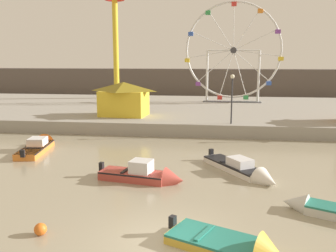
{
  "coord_description": "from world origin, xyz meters",
  "views": [
    {
      "loc": [
        1.66,
        -11.43,
        6.08
      ],
      "look_at": [
        -1.26,
        11.05,
        1.92
      ],
      "focal_mm": 39.36,
      "sensor_mm": 36.0,
      "label": 1
    }
  ],
  "objects_px": {
    "mooring_buoy_orange": "(40,229)",
    "drop_tower_yellow_tower": "(115,35)",
    "motorboat_white_red_stripe": "(245,170)",
    "carnival_booth_yellow_awning": "(124,98)",
    "promenade_lamp_near": "(232,92)",
    "motorboat_faded_red": "(147,175)",
    "motorboat_mustard_yellow": "(240,248)",
    "motorboat_orange_hull": "(40,145)",
    "motorboat_pale_grey": "(335,211)",
    "ferris_wheel_white_frame": "(233,52)"
  },
  "relations": [
    {
      "from": "motorboat_orange_hull",
      "to": "promenade_lamp_near",
      "type": "xyz_separation_m",
      "value": [
        13.06,
        5.84,
        3.28
      ]
    },
    {
      "from": "motorboat_pale_grey",
      "to": "carnival_booth_yellow_awning",
      "type": "height_order",
      "value": "carnival_booth_yellow_awning"
    },
    {
      "from": "motorboat_pale_grey",
      "to": "drop_tower_yellow_tower",
      "type": "xyz_separation_m",
      "value": [
        -17.45,
        32.31,
        8.84
      ]
    },
    {
      "from": "carnival_booth_yellow_awning",
      "to": "motorboat_faded_red",
      "type": "bearing_deg",
      "value": -67.04
    },
    {
      "from": "carnival_booth_yellow_awning",
      "to": "motorboat_orange_hull",
      "type": "bearing_deg",
      "value": -108.11
    },
    {
      "from": "motorboat_orange_hull",
      "to": "ferris_wheel_white_frame",
      "type": "distance_m",
      "value": 25.62
    },
    {
      "from": "ferris_wheel_white_frame",
      "to": "promenade_lamp_near",
      "type": "relative_size",
      "value": 2.98
    },
    {
      "from": "mooring_buoy_orange",
      "to": "carnival_booth_yellow_awning",
      "type": "bearing_deg",
      "value": 95.97
    },
    {
      "from": "motorboat_mustard_yellow",
      "to": "carnival_booth_yellow_awning",
      "type": "relative_size",
      "value": 0.89
    },
    {
      "from": "drop_tower_yellow_tower",
      "to": "carnival_booth_yellow_awning",
      "type": "xyz_separation_m",
      "value": [
        4.62,
        -14.63,
        -6.47
      ]
    },
    {
      "from": "motorboat_orange_hull",
      "to": "promenade_lamp_near",
      "type": "relative_size",
      "value": 1.45
    },
    {
      "from": "motorboat_faded_red",
      "to": "motorboat_mustard_yellow",
      "type": "xyz_separation_m",
      "value": [
        4.19,
        -6.5,
        -0.13
      ]
    },
    {
      "from": "motorboat_faded_red",
      "to": "motorboat_mustard_yellow",
      "type": "height_order",
      "value": "motorboat_faded_red"
    },
    {
      "from": "motorboat_pale_grey",
      "to": "motorboat_white_red_stripe",
      "type": "distance_m",
      "value": 5.78
    },
    {
      "from": "motorboat_mustard_yellow",
      "to": "carnival_booth_yellow_awning",
      "type": "height_order",
      "value": "carnival_booth_yellow_awning"
    },
    {
      "from": "motorboat_pale_grey",
      "to": "promenade_lamp_near",
      "type": "height_order",
      "value": "promenade_lamp_near"
    },
    {
      "from": "motorboat_white_red_stripe",
      "to": "drop_tower_yellow_tower",
      "type": "relative_size",
      "value": 0.33
    },
    {
      "from": "motorboat_orange_hull",
      "to": "ferris_wheel_white_frame",
      "type": "height_order",
      "value": "ferris_wheel_white_frame"
    },
    {
      "from": "motorboat_white_red_stripe",
      "to": "carnival_booth_yellow_awning",
      "type": "xyz_separation_m",
      "value": [
        -9.76,
        12.78,
        2.35
      ]
    },
    {
      "from": "motorboat_pale_grey",
      "to": "motorboat_orange_hull",
      "type": "bearing_deg",
      "value": -2.26
    },
    {
      "from": "motorboat_white_red_stripe",
      "to": "drop_tower_yellow_tower",
      "type": "height_order",
      "value": "drop_tower_yellow_tower"
    },
    {
      "from": "motorboat_pale_grey",
      "to": "carnival_booth_yellow_awning",
      "type": "relative_size",
      "value": 0.98
    },
    {
      "from": "drop_tower_yellow_tower",
      "to": "promenade_lamp_near",
      "type": "relative_size",
      "value": 4.1
    },
    {
      "from": "motorboat_faded_red",
      "to": "drop_tower_yellow_tower",
      "type": "distance_m",
      "value": 31.8
    },
    {
      "from": "mooring_buoy_orange",
      "to": "promenade_lamp_near",
      "type": "bearing_deg",
      "value": 67.73
    },
    {
      "from": "motorboat_orange_hull",
      "to": "drop_tower_yellow_tower",
      "type": "relative_size",
      "value": 0.35
    },
    {
      "from": "motorboat_mustard_yellow",
      "to": "drop_tower_yellow_tower",
      "type": "distance_m",
      "value": 39.11
    },
    {
      "from": "promenade_lamp_near",
      "to": "motorboat_faded_red",
      "type": "bearing_deg",
      "value": -111.74
    },
    {
      "from": "ferris_wheel_white_frame",
      "to": "motorboat_mustard_yellow",
      "type": "bearing_deg",
      "value": -91.84
    },
    {
      "from": "promenade_lamp_near",
      "to": "mooring_buoy_orange",
      "type": "relative_size",
      "value": 8.75
    },
    {
      "from": "motorboat_white_red_stripe",
      "to": "motorboat_mustard_yellow",
      "type": "distance_m",
      "value": 8.21
    },
    {
      "from": "motorboat_white_red_stripe",
      "to": "mooring_buoy_orange",
      "type": "relative_size",
      "value": 11.83
    },
    {
      "from": "motorboat_orange_hull",
      "to": "mooring_buoy_orange",
      "type": "relative_size",
      "value": 12.73
    },
    {
      "from": "motorboat_pale_grey",
      "to": "motorboat_orange_hull",
      "type": "xyz_separation_m",
      "value": [
        -16.51,
        8.88,
        0.04
      ]
    },
    {
      "from": "motorboat_faded_red",
      "to": "motorboat_white_red_stripe",
      "type": "relative_size",
      "value": 0.88
    },
    {
      "from": "motorboat_mustard_yellow",
      "to": "mooring_buoy_orange",
      "type": "bearing_deg",
      "value": -158.64
    },
    {
      "from": "motorboat_faded_red",
      "to": "motorboat_mustard_yellow",
      "type": "distance_m",
      "value": 7.73
    },
    {
      "from": "mooring_buoy_orange",
      "to": "drop_tower_yellow_tower",
      "type": "bearing_deg",
      "value": 100.89
    },
    {
      "from": "motorboat_pale_grey",
      "to": "motorboat_orange_hull",
      "type": "distance_m",
      "value": 18.75
    },
    {
      "from": "motorboat_faded_red",
      "to": "motorboat_orange_hull",
      "type": "relative_size",
      "value": 0.82
    },
    {
      "from": "motorboat_pale_grey",
      "to": "ferris_wheel_white_frame",
      "type": "xyz_separation_m",
      "value": [
        -2.8,
        29.51,
        6.57
      ]
    },
    {
      "from": "ferris_wheel_white_frame",
      "to": "carnival_booth_yellow_awning",
      "type": "xyz_separation_m",
      "value": [
        -10.03,
        -11.83,
        -4.2
      ]
    },
    {
      "from": "ferris_wheel_white_frame",
      "to": "drop_tower_yellow_tower",
      "type": "relative_size",
      "value": 0.73
    },
    {
      "from": "motorboat_faded_red",
      "to": "carnival_booth_yellow_awning",
      "type": "height_order",
      "value": "carnival_booth_yellow_awning"
    },
    {
      "from": "drop_tower_yellow_tower",
      "to": "motorboat_orange_hull",
      "type": "bearing_deg",
      "value": -87.72
    },
    {
      "from": "motorboat_faded_red",
      "to": "motorboat_pale_grey",
      "type": "relative_size",
      "value": 1.02
    },
    {
      "from": "drop_tower_yellow_tower",
      "to": "promenade_lamp_near",
      "type": "height_order",
      "value": "drop_tower_yellow_tower"
    },
    {
      "from": "carnival_booth_yellow_awning",
      "to": "promenade_lamp_near",
      "type": "xyz_separation_m",
      "value": [
        9.37,
        -2.96,
        0.96
      ]
    },
    {
      "from": "drop_tower_yellow_tower",
      "to": "carnival_booth_yellow_awning",
      "type": "bearing_deg",
      "value": -72.48
    },
    {
      "from": "motorboat_white_red_stripe",
      "to": "carnival_booth_yellow_awning",
      "type": "bearing_deg",
      "value": -176.79
    }
  ]
}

